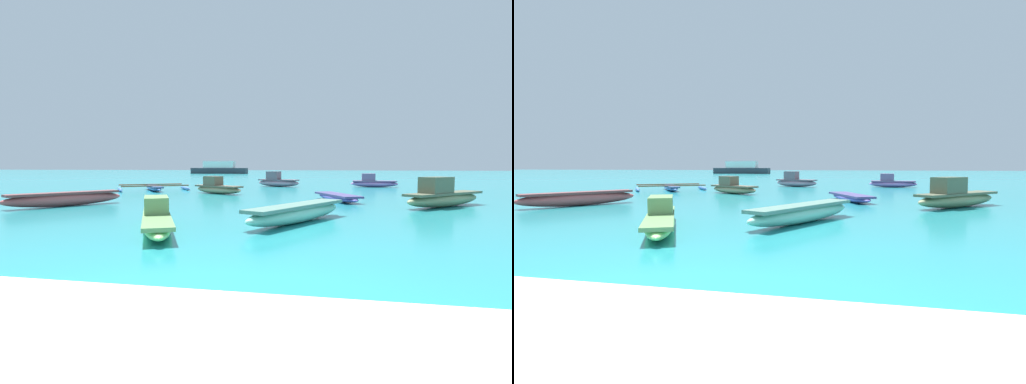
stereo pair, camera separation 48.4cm
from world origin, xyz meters
TOP-DOWN VIEW (x-y plane):
  - ground_plane at (0.00, 0.00)m, footprint 240.00×240.00m
  - moored_boat_0 at (4.89, 11.71)m, footprint 3.36×3.46m
  - moored_boat_1 at (3.65, 24.37)m, footprint 3.03×0.88m
  - moored_boat_2 at (-2.61, 23.69)m, footprint 3.07×1.68m
  - moored_boat_3 at (-4.56, 16.32)m, footprint 3.01×2.15m
  - moored_boat_4 at (0.40, 6.96)m, footprint 2.36×4.01m
  - moored_boat_5 at (-2.52, 5.22)m, footprint 2.38×3.95m
  - moored_boat_6 at (-7.90, 9.32)m, footprint 2.58×3.75m
  - moored_boat_7 at (-8.88, 18.08)m, footprint 4.48×4.09m
  - moored_boat_8 at (1.36, 13.29)m, footprint 2.06×3.33m
  - distant_ferry at (-19.43, 65.68)m, footprint 10.04×2.21m

SIDE VIEW (x-z plane):
  - ground_plane at x=0.00m, z-range 0.00..0.00m
  - moored_boat_7 at x=-8.88m, z-range -0.01..0.33m
  - moored_boat_8 at x=1.36m, z-range 0.02..0.30m
  - moored_boat_5 at x=-2.52m, z-range -0.10..0.60m
  - moored_boat_4 at x=0.40m, z-range 0.03..0.48m
  - moored_boat_6 at x=-7.90m, z-range 0.03..0.51m
  - moored_boat_3 at x=-4.56m, z-range -0.13..0.74m
  - moored_boat_1 at x=3.65m, z-range -0.13..0.76m
  - moored_boat_2 at x=-2.61m, z-range -0.15..0.87m
  - moored_boat_0 at x=4.89m, z-range -0.15..0.88m
  - distant_ferry at x=-19.43m, z-range -0.21..2.00m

